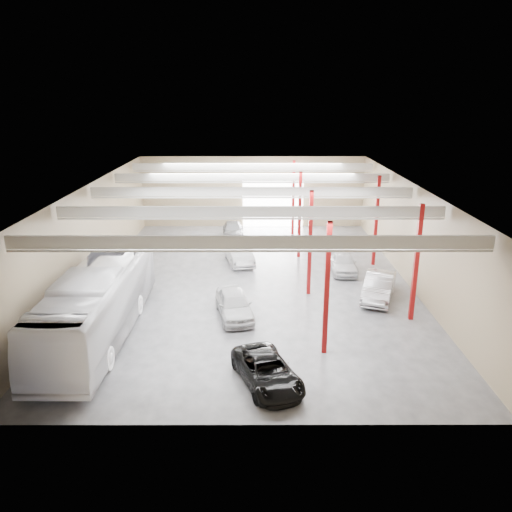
{
  "coord_description": "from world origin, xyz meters",
  "views": [
    {
      "loc": [
        0.23,
        -33.1,
        12.78
      ],
      "look_at": [
        0.29,
        -0.61,
        2.2
      ],
      "focal_mm": 35.0,
      "sensor_mm": 36.0,
      "label": 1
    }
  ],
  "objects_px": {
    "car_right_far": "(343,262)",
    "car_right_near": "(379,287)",
    "black_sedan": "(267,371)",
    "coach_bus": "(98,302)",
    "car_row_c": "(233,230)",
    "car_row_a": "(234,304)",
    "car_row_b": "(238,253)"
  },
  "relations": [
    {
      "from": "car_row_a",
      "to": "car_right_far",
      "type": "height_order",
      "value": "car_row_a"
    },
    {
      "from": "car_row_b",
      "to": "car_right_far",
      "type": "xyz_separation_m",
      "value": [
        7.92,
        -2.14,
        -0.05
      ]
    },
    {
      "from": "car_row_b",
      "to": "car_right_far",
      "type": "bearing_deg",
      "value": -28.75
    },
    {
      "from": "black_sedan",
      "to": "car_right_near",
      "type": "distance_m",
      "value": 12.64
    },
    {
      "from": "car_right_near",
      "to": "car_row_c",
      "type": "bearing_deg",
      "value": 144.29
    },
    {
      "from": "car_row_c",
      "to": "car_right_far",
      "type": "height_order",
      "value": "car_right_far"
    },
    {
      "from": "black_sedan",
      "to": "car_right_near",
      "type": "bearing_deg",
      "value": 33.79
    },
    {
      "from": "car_row_a",
      "to": "black_sedan",
      "type": "bearing_deg",
      "value": -87.65
    },
    {
      "from": "car_row_a",
      "to": "car_row_b",
      "type": "bearing_deg",
      "value": 78.85
    },
    {
      "from": "car_right_far",
      "to": "car_row_c",
      "type": "bearing_deg",
      "value": 133.18
    },
    {
      "from": "car_row_c",
      "to": "car_right_near",
      "type": "distance_m",
      "value": 17.99
    },
    {
      "from": "coach_bus",
      "to": "car_row_a",
      "type": "relative_size",
      "value": 2.97
    },
    {
      "from": "car_row_c",
      "to": "car_row_b",
      "type": "bearing_deg",
      "value": -88.0
    },
    {
      "from": "black_sedan",
      "to": "car_row_c",
      "type": "relative_size",
      "value": 1.06
    },
    {
      "from": "black_sedan",
      "to": "car_right_far",
      "type": "xyz_separation_m",
      "value": [
        6.05,
        15.36,
        0.09
      ]
    },
    {
      "from": "coach_bus",
      "to": "car_row_a",
      "type": "distance_m",
      "value": 7.76
    },
    {
      "from": "car_right_near",
      "to": "car_right_far",
      "type": "xyz_separation_m",
      "value": [
        -1.47,
        5.2,
        -0.07
      ]
    },
    {
      "from": "car_row_a",
      "to": "car_right_far",
      "type": "relative_size",
      "value": 1.06
    },
    {
      "from": "black_sedan",
      "to": "car_right_far",
      "type": "distance_m",
      "value": 16.51
    },
    {
      "from": "coach_bus",
      "to": "car_right_near",
      "type": "distance_m",
      "value": 17.46
    },
    {
      "from": "car_row_a",
      "to": "car_row_b",
      "type": "height_order",
      "value": "car_row_b"
    },
    {
      "from": "car_row_a",
      "to": "car_row_c",
      "type": "bearing_deg",
      "value": 81.19
    },
    {
      "from": "car_row_c",
      "to": "black_sedan",
      "type": "bearing_deg",
      "value": -87.8
    },
    {
      "from": "car_row_a",
      "to": "car_row_b",
      "type": "relative_size",
      "value": 0.96
    },
    {
      "from": "car_row_a",
      "to": "car_right_far",
      "type": "bearing_deg",
      "value": 33.96
    },
    {
      "from": "car_right_near",
      "to": "car_row_b",
      "type": "bearing_deg",
      "value": 161.89
    },
    {
      "from": "coach_bus",
      "to": "car_row_c",
      "type": "height_order",
      "value": "coach_bus"
    },
    {
      "from": "black_sedan",
      "to": "car_row_b",
      "type": "xyz_separation_m",
      "value": [
        -1.87,
        17.5,
        0.14
      ]
    },
    {
      "from": "coach_bus",
      "to": "car_right_near",
      "type": "relative_size",
      "value": 2.79
    },
    {
      "from": "car_right_far",
      "to": "car_right_near",
      "type": "bearing_deg",
      "value": -73.05
    },
    {
      "from": "car_right_far",
      "to": "coach_bus",
      "type": "bearing_deg",
      "value": -144.52
    },
    {
      "from": "car_row_b",
      "to": "car_row_c",
      "type": "xyz_separation_m",
      "value": [
        -0.76,
        7.5,
        -0.15
      ]
    }
  ]
}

